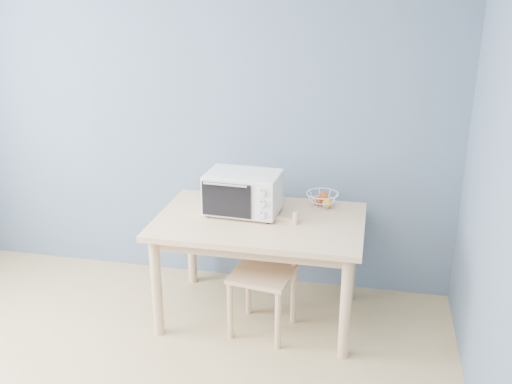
% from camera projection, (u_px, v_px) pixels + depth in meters
% --- Properties ---
extents(room, '(4.01, 4.51, 2.61)m').
position_uv_depth(room, '(11.00, 240.00, 2.23)').
color(room, tan).
rests_on(room, ground).
extents(dining_table, '(1.40, 0.90, 0.75)m').
position_uv_depth(dining_table, '(260.00, 232.00, 3.89)').
color(dining_table, tan).
rests_on(dining_table, ground).
extents(toaster_oven, '(0.51, 0.38, 0.29)m').
position_uv_depth(toaster_oven, '(240.00, 192.00, 3.90)').
color(toaster_oven, beige).
rests_on(toaster_oven, dining_table).
extents(fruit_basket, '(0.29, 0.29, 0.12)m').
position_uv_depth(fruit_basket, '(323.00, 199.00, 4.04)').
color(fruit_basket, silver).
rests_on(fruit_basket, dining_table).
extents(dining_chair, '(0.44, 0.44, 0.84)m').
position_uv_depth(dining_chair, '(265.00, 274.00, 3.83)').
color(dining_chair, tan).
rests_on(dining_chair, ground).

